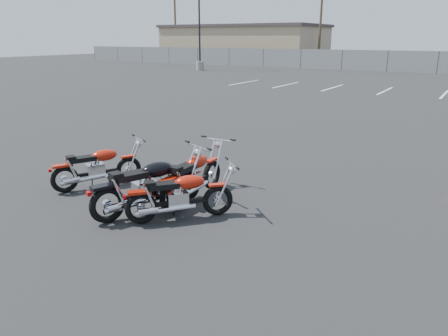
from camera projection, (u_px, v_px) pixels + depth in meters
The scene contains 11 objects.
ground at pixel (196, 211), 7.52m from camera, with size 120.00×120.00×0.00m, color black.
motorcycle_front_red at pixel (97, 167), 8.60m from camera, with size 1.19×1.79×0.91m.
motorcycle_second_black at pixel (148, 186), 7.32m from camera, with size 1.22×2.10×1.05m.
motorcycle_third_red at pixel (193, 176), 7.94m from camera, with size 0.78×2.01×0.98m.
motorcycle_rear_red at pixel (180, 196), 7.05m from camera, with size 1.51×1.60×0.91m.
light_pole_west at pixel (200, 35), 38.80m from camera, with size 0.80×0.70×11.47m.
chainlink_fence at pixel (438, 62), 35.94m from camera, with size 80.06×0.06×1.80m.
tan_building_west at pixel (245, 44), 52.23m from camera, with size 18.40×10.40×4.30m.
utility_pole_a at pixel (175, 22), 53.01m from camera, with size 1.80×0.24×9.00m.
utility_pole_b at pixel (321, 19), 44.90m from camera, with size 1.80×0.24×9.00m.
parking_line_stripes at pixel (358, 89), 25.14m from camera, with size 15.12×4.00×0.01m.
Camera 1 is at (4.03, -5.73, 2.87)m, focal length 35.00 mm.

